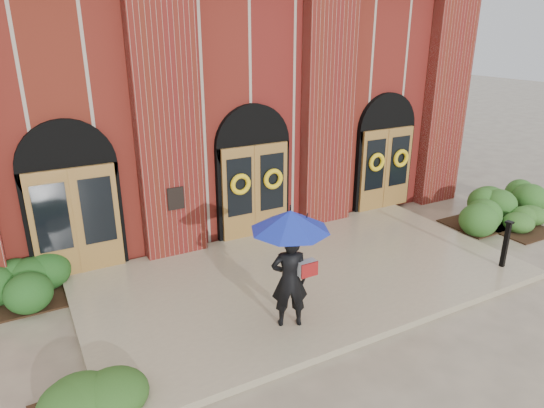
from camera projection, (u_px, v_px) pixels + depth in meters
ground at (309, 282)px, 11.14m from camera, size 90.00×90.00×0.00m
landing at (306, 276)px, 11.23m from camera, size 10.00×5.30×0.15m
church_building at (177, 87)px, 17.17m from camera, size 16.20×12.53×7.00m
man_with_umbrella at (290, 246)px, 8.76m from camera, size 1.90×1.90×2.33m
metal_post at (506, 243)px, 11.34m from camera, size 0.18×0.18×1.15m
hedge_wall_left at (52, 279)px, 10.48m from camera, size 2.97×1.19×0.76m
hedge_wall_right at (501, 206)px, 14.64m from camera, size 3.31×1.33×0.85m
hedge_front_left at (90, 407)px, 7.10m from camera, size 1.55×1.33×0.55m
hedge_front_right at (522, 222)px, 13.85m from camera, size 1.45×1.25×0.51m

